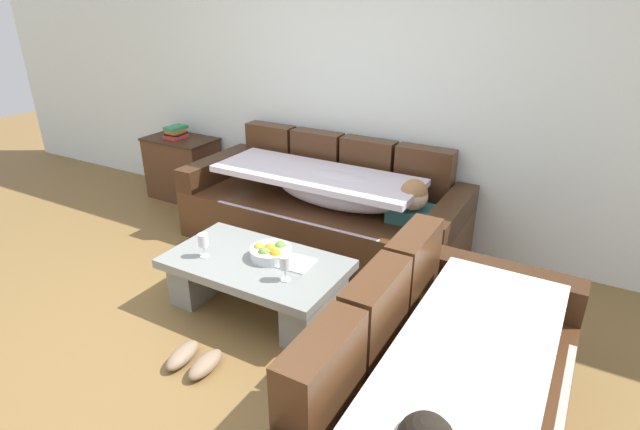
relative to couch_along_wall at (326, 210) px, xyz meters
The scene contains 12 objects.
ground_plane 1.66m from the couch_along_wall, 94.17° to the right, with size 14.00×14.00×0.00m, color brown.
back_wall 1.15m from the couch_along_wall, 102.69° to the left, with size 9.00×0.10×2.70m, color white.
couch_along_wall is the anchor object (origin of this frame).
couch_near_window 2.21m from the couch_along_wall, 46.96° to the right, with size 0.92×1.84×0.88m.
coffee_table 1.06m from the couch_along_wall, 87.08° to the right, with size 1.20×0.68×0.38m.
fruit_bowl 0.99m from the couch_along_wall, 82.74° to the right, with size 0.28×0.28×0.10m.
wine_glass_near_left 1.23m from the couch_along_wall, 102.95° to the right, with size 0.07×0.07×0.17m.
wine_glass_near_right 1.23m from the couch_along_wall, 72.65° to the right, with size 0.07×0.07×0.17m.
open_magazine 1.01m from the couch_along_wall, 73.87° to the right, with size 0.28×0.21×0.01m, color white.
side_cabinet 1.84m from the couch_along_wall, behind, with size 0.72×0.44×0.64m.
book_stack_on_cabinet 1.91m from the couch_along_wall, behind, with size 0.19×0.23×0.12m.
pair_of_shoes 1.75m from the couch_along_wall, 87.42° to the right, with size 0.31×0.29×0.09m.
Camera 1 is at (1.99, -1.75, 2.02)m, focal length 28.22 mm.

